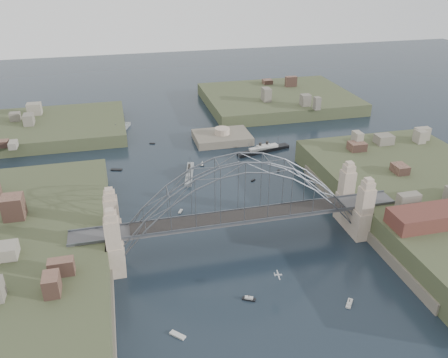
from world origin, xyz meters
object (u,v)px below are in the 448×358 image
fort_island (222,142)px  wharf_shed (430,217)px  naval_cruiser_far (121,130)px  naval_cruiser_near (189,173)px  ocean_liner (263,150)px  bridge (241,203)px

fort_island → wharf_shed: 90.48m
wharf_shed → naval_cruiser_far: (-70.85, 103.53, -9.06)m
wharf_shed → naval_cruiser_far: bearing=124.4°
fort_island → naval_cruiser_near: size_ratio=1.31×
naval_cruiser_near → ocean_liner: ocean_liner is taller
naval_cruiser_far → ocean_liner: size_ratio=0.81×
fort_island → wharf_shed: (32.00, -84.00, 10.34)m
naval_cruiser_near → naval_cruiser_far: bearing=113.8°
naval_cruiser_near → fort_island: bearing=56.8°
wharf_shed → fort_island: bearing=110.9°
fort_island → naval_cruiser_far: naval_cruiser_far is taller
bridge → fort_island: 72.14m
fort_island → ocean_liner: size_ratio=1.02×
naval_cruiser_far → ocean_liner: bearing=-33.3°
naval_cruiser_far → wharf_shed: bearing=-55.6°
fort_island → wharf_shed: size_ratio=1.10×
fort_island → naval_cruiser_far: 43.50m
naval_cruiser_far → fort_island: bearing=-26.7°
naval_cruiser_near → ocean_liner: size_ratio=0.78×
bridge → naval_cruiser_far: bridge is taller
naval_cruiser_near → bridge: bearing=-81.9°
naval_cruiser_near → wharf_shed: bearing=-48.4°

